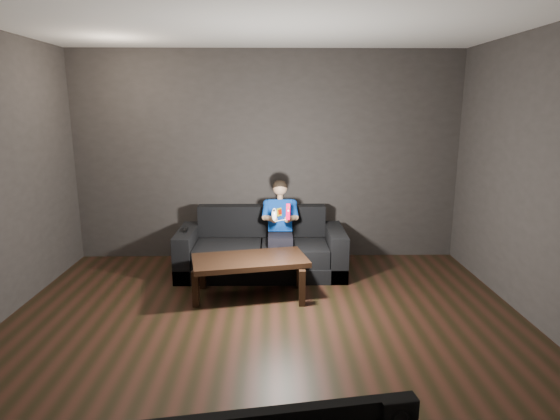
{
  "coord_description": "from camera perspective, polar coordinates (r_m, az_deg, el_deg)",
  "views": [
    {
      "loc": [
        0.06,
        -3.59,
        2.0
      ],
      "look_at": [
        0.15,
        1.55,
        0.85
      ],
      "focal_mm": 30.0,
      "sensor_mm": 36.0,
      "label": 1
    }
  ],
  "objects": [
    {
      "name": "wii_remote_red",
      "position": [
        5.13,
        1.01,
        -0.2
      ],
      "size": [
        0.05,
        0.07,
        0.18
      ],
      "color": "red",
      "rests_on": "child"
    },
    {
      "name": "back_wall",
      "position": [
        6.12,
        -1.56,
        6.52
      ],
      "size": [
        5.0,
        0.04,
        2.7
      ],
      "primitive_type": "cube",
      "color": "#35312F",
      "rests_on": "ground"
    },
    {
      "name": "ceiling",
      "position": [
        3.66,
        -2.12,
        23.64
      ],
      "size": [
        5.0,
        5.0,
        0.02
      ],
      "primitive_type": "cube",
      "color": "white",
      "rests_on": "back_wall"
    },
    {
      "name": "coffee_table",
      "position": [
        4.97,
        -3.7,
        -6.49
      ],
      "size": [
        1.28,
        0.82,
        0.43
      ],
      "color": "black",
      "rests_on": "floor"
    },
    {
      "name": "nunchuk_white",
      "position": [
        5.14,
        -0.7,
        -0.55
      ],
      "size": [
        0.06,
        0.09,
        0.15
      ],
      "color": "silver",
      "rests_on": "child"
    },
    {
      "name": "wii_remote_black",
      "position": [
        5.67,
        -11.44,
        -2.38
      ],
      "size": [
        0.04,
        0.15,
        0.03
      ],
      "color": "black",
      "rests_on": "sofa"
    },
    {
      "name": "floor",
      "position": [
        4.11,
        -1.8,
        -16.52
      ],
      "size": [
        5.0,
        5.0,
        0.0
      ],
      "primitive_type": "plane",
      "color": "black",
      "rests_on": "ground"
    },
    {
      "name": "child",
      "position": [
        5.57,
        0.02,
        -1.26
      ],
      "size": [
        0.43,
        0.53,
        1.06
      ],
      "color": "black",
      "rests_on": "sofa"
    },
    {
      "name": "front_wall",
      "position": [
        1.27,
        -3.91,
        -18.25
      ],
      "size": [
        5.0,
        0.04,
        2.7
      ],
      "primitive_type": "cube",
      "color": "#35312F",
      "rests_on": "ground"
    },
    {
      "name": "sofa",
      "position": [
        5.73,
        -2.27,
        -5.16
      ],
      "size": [
        2.0,
        0.86,
        0.77
      ],
      "color": "black",
      "rests_on": "floor"
    }
  ]
}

